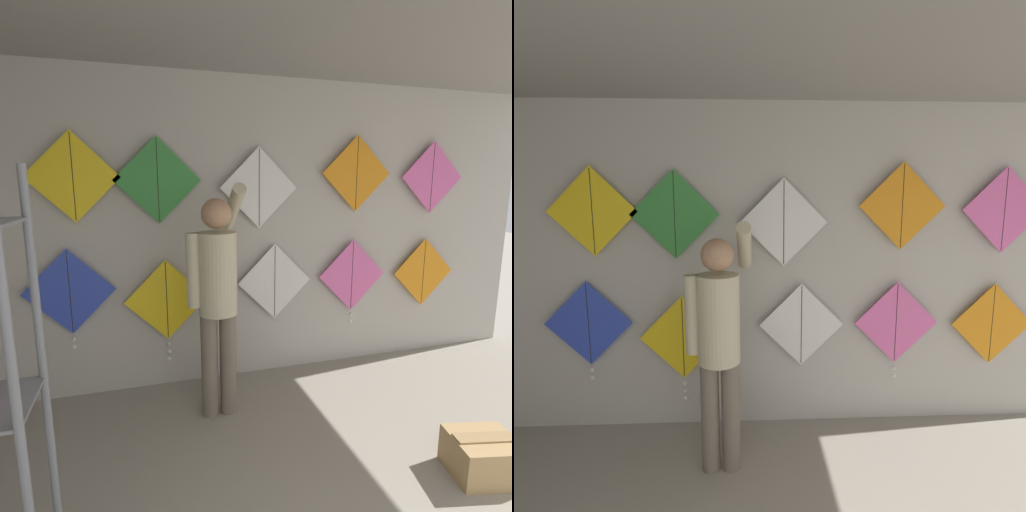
{
  "view_description": "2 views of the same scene",
  "coord_description": "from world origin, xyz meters",
  "views": [
    {
      "loc": [
        -1.14,
        0.12,
        1.88
      ],
      "look_at": [
        -0.17,
        3.4,
        1.23
      ],
      "focal_mm": 28.0,
      "sensor_mm": 36.0,
      "label": 1
    },
    {
      "loc": [
        -0.34,
        0.34,
        2.08
      ],
      "look_at": [
        -0.19,
        3.4,
        1.58
      ],
      "focal_mm": 28.0,
      "sensor_mm": 36.0,
      "label": 2
    }
  ],
  "objects": [
    {
      "name": "kite_2",
      "position": [
        0.09,
        3.64,
        0.93
      ],
      "size": [
        0.73,
        0.01,
        0.73
      ],
      "color": "white"
    },
    {
      "name": "kite_7",
      "position": [
        -0.07,
        3.64,
        1.82
      ],
      "size": [
        0.73,
        0.01,
        0.73
      ],
      "color": "white"
    },
    {
      "name": "kite_6",
      "position": [
        -0.97,
        3.64,
        1.89
      ],
      "size": [
        0.73,
        0.01,
        0.73
      ],
      "color": "#338C38"
    },
    {
      "name": "kite_4",
      "position": [
        1.79,
        3.64,
        0.91
      ],
      "size": [
        0.73,
        0.01,
        0.73
      ],
      "color": "orange"
    },
    {
      "name": "kite_3",
      "position": [
        0.92,
        3.64,
        0.92
      ],
      "size": [
        0.73,
        0.04,
        0.87
      ],
      "color": "pink"
    },
    {
      "name": "kite_0",
      "position": [
        -1.72,
        3.64,
        0.95
      ],
      "size": [
        0.73,
        0.04,
        0.87
      ],
      "color": "blue"
    },
    {
      "name": "kite_9",
      "position": [
        1.81,
        3.64,
        1.92
      ],
      "size": [
        0.73,
        0.01,
        0.73
      ],
      "color": "pink"
    },
    {
      "name": "cardboard_box",
      "position": [
        0.92,
        1.9,
        0.13
      ],
      "size": [
        0.47,
        0.43,
        0.27
      ],
      "rotation": [
        0.0,
        0.0,
        -0.22
      ],
      "color": "tan",
      "rests_on": "ground"
    },
    {
      "name": "shopkeeper",
      "position": [
        -0.58,
        3.09,
        1.05
      ],
      "size": [
        0.47,
        0.65,
        1.87
      ],
      "rotation": [
        0.0,
        0.0,
        0.0
      ],
      "color": "#726656",
      "rests_on": "ground"
    },
    {
      "name": "kite_5",
      "position": [
        -1.62,
        3.64,
        1.91
      ],
      "size": [
        0.73,
        0.01,
        0.73
      ],
      "color": "yellow"
    },
    {
      "name": "kite_8",
      "position": [
        0.93,
        3.64,
        1.95
      ],
      "size": [
        0.73,
        0.01,
        0.73
      ],
      "color": "orange"
    },
    {
      "name": "back_panel",
      "position": [
        0.0,
        3.73,
        1.4
      ],
      "size": [
        5.87,
        0.06,
        2.8
      ],
      "primitive_type": "cube",
      "color": "#BCB7AD",
      "rests_on": "ground"
    },
    {
      "name": "kite_1",
      "position": [
        -0.93,
        3.64,
        0.8
      ],
      "size": [
        0.73,
        0.04,
        0.94
      ],
      "color": "yellow"
    }
  ]
}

